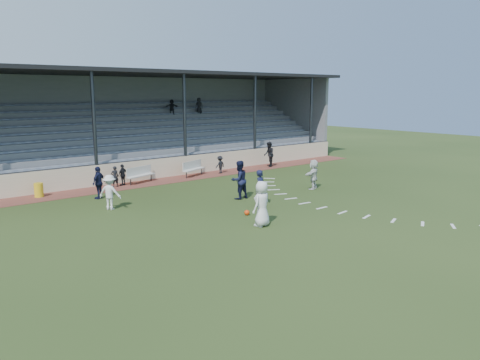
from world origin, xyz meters
The scene contains 19 objects.
ground centered at (0.00, 0.00, 0.00)m, with size 90.00×90.00×0.00m, color #293A18.
cinder_track centered at (0.00, 10.50, 0.01)m, with size 34.00×2.00×0.02m, color brown.
retaining_wall centered at (0.00, 11.55, 0.60)m, with size 34.00×0.18×1.20m, color beige.
bench_left centered at (-0.73, 10.85, 0.58)m, with size 2.02×1.06×0.95m.
bench_right centered at (2.95, 10.73, 0.58)m, with size 2.01×1.17×0.95m.
trash_bin centered at (-6.51, 10.71, 0.38)m, with size 0.45×0.45×0.71m, color yellow.
football centered at (-0.66, 1.24, 0.12)m, with size 0.23×0.23×0.23m, color red.
player_white_lead centered at (-1.28, -0.39, 0.92)m, with size 0.90×0.58×1.83m, color silver.
player_navy_lead centered at (0.90, 2.08, 0.86)m, with size 0.63×0.41×1.72m, color black.
player_navy_mid centered at (1.11, 3.90, 0.97)m, with size 0.94×0.73×1.93m, color black.
player_white_wing centered at (-4.79, 5.99, 0.80)m, with size 1.04×0.60×1.60m, color silver.
player_navy_wing centered at (-4.27, 8.43, 0.82)m, with size 0.96×0.40×1.64m, color black.
player_white_back centered at (5.81, 3.16, 0.82)m, with size 1.52×0.48×1.64m, color silver.
official centered at (9.21, 10.35, 0.91)m, with size 0.87×0.68×1.79m, color black.
sub_left_near centered at (-2.42, 10.59, 0.61)m, with size 0.43×0.28×1.18m, color black.
sub_left_far centered at (-1.87, 10.72, 0.63)m, with size 0.72×0.30×1.22m, color black.
sub_right centered at (4.84, 10.38, 0.59)m, with size 0.74×0.43×1.15m, color black.
grandstand centered at (0.01, 16.26, 2.20)m, with size 34.60×9.00×6.61m.
penalty_arc centered at (4.12, 0.00, 0.01)m, with size 3.89×14.63×0.01m.
Camera 1 is at (-13.49, -13.74, 5.29)m, focal length 35.00 mm.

